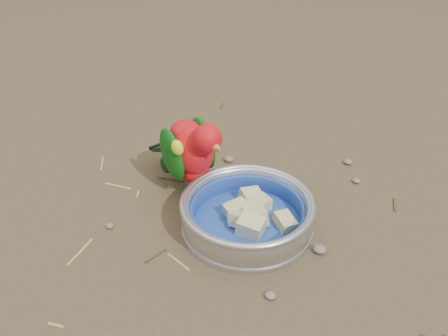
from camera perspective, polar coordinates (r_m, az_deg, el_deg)
The scene contains 6 objects.
ground at distance 0.86m, azimuth 3.33°, elevation -8.43°, with size 60.00×60.00×0.00m, color #4D3D28.
food_bowl at distance 0.88m, azimuth 2.63°, elevation -6.51°, with size 0.23×0.23×0.02m, color #B2B2BA.
bowl_wall at distance 0.86m, azimuth 2.68°, elevation -4.98°, with size 0.23×0.23×0.04m, color #B2B2BA, non-canonical shape.
fruit_wedges at distance 0.87m, azimuth 2.67°, elevation -5.35°, with size 0.14×0.14×0.03m, color #C8B881, non-canonical shape.
lory_parrot at distance 0.93m, azimuth -3.66°, elevation 1.31°, with size 0.10×0.20×0.16m, color red, non-canonical shape.
ground_debris at distance 0.93m, azimuth 4.25°, elevation -4.44°, with size 0.90×0.80×0.01m, color tan, non-canonical shape.
Camera 1 is at (0.26, -0.59, 0.57)m, focal length 40.00 mm.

